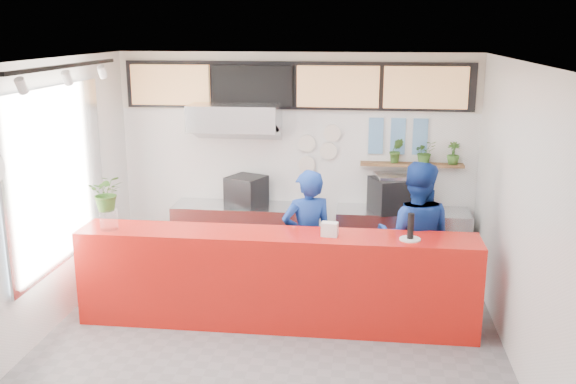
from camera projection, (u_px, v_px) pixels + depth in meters
The scene contains 43 objects.
floor at pixel (271, 340), 7.03m from camera, with size 5.00×5.00×0.00m, color slate.
ceiling at pixel (269, 61), 6.28m from camera, with size 5.00×5.00×0.00m, color silver.
wall_back at pixel (296, 160), 9.06m from camera, with size 5.00×5.00×0.00m, color white.
wall_left at pixel (43, 201), 6.95m from camera, with size 5.00×5.00×0.00m, color white.
wall_right at pixel (519, 217), 6.36m from camera, with size 5.00×5.00×0.00m, color white.
service_counter at pixel (276, 279), 7.28m from camera, with size 4.50×0.60×1.10m, color red.
cream_band at pixel (297, 82), 8.78m from camera, with size 5.00×0.02×0.80m, color beige.
prep_bench at pixel (238, 235), 9.13m from camera, with size 1.80×0.60×0.90m, color #B2B5BA.
panini_oven at pixel (246, 191), 8.95m from camera, with size 0.46×0.46×0.41m, color black.
extraction_hood at pixel (235, 117), 8.66m from camera, with size 1.20×0.70×0.35m, color #B2B5BA.
hood_lip at pixel (235, 132), 8.71m from camera, with size 1.20×0.70×0.08m, color #B2B5BA.
right_bench at pixel (402, 242), 8.86m from camera, with size 1.80×0.60×0.90m, color #B2B5BA.
espresso_machine at pixel (398, 194), 8.70m from camera, with size 0.71×0.51×0.46m, color black.
espresso_tray at pixel (399, 176), 8.63m from camera, with size 0.63×0.43×0.06m, color #A8ABAF.
herb_shelf at pixel (412, 165), 8.77m from camera, with size 1.40×0.18×0.04m, color brown.
menu_board_far_left at pixel (171, 85), 8.89m from camera, with size 1.10×0.10×0.55m, color tan.
menu_board_mid_left at pixel (253, 86), 8.75m from camera, with size 1.10×0.10×0.55m, color black.
menu_board_mid_right at pixel (338, 87), 8.61m from camera, with size 1.10×0.10×0.55m, color tan.
menu_board_far_right at pixel (426, 88), 8.48m from camera, with size 1.10×0.10×0.55m, color tan.
soffit at pixel (296, 86), 8.76m from camera, with size 4.80×0.04×0.65m, color black.
window_pane at pixel (56, 177), 7.19m from camera, with size 0.04×2.20×1.90m, color silver.
window_frame at pixel (58, 177), 7.18m from camera, with size 0.03×2.30×2.00m, color #B2B5BA.
track_rail at pixel (66, 66), 6.54m from camera, with size 0.05×2.40×0.04m, color black.
dec_plate_a at pixel (307, 143), 8.95m from camera, with size 0.24×0.24×0.03m, color silver.
dec_plate_b at pixel (328, 151), 8.94m from camera, with size 0.24×0.24×0.03m, color silver.
dec_plate_c at pixel (307, 164), 9.03m from camera, with size 0.24×0.24×0.03m, color silver.
dec_plate_d at pixel (332, 133), 8.87m from camera, with size 0.24×0.24×0.03m, color silver.
photo_frame_a at pixel (376, 127), 8.79m from camera, with size 0.20×0.02×0.25m, color #598CBF.
photo_frame_b at pixel (398, 127), 8.75m from camera, with size 0.20×0.02×0.25m, color #598CBF.
photo_frame_c at pixel (421, 128), 8.71m from camera, with size 0.20×0.02×0.25m, color #598CBF.
photo_frame_d at pixel (375, 145), 8.85m from camera, with size 0.20×0.02×0.25m, color #598CBF.
photo_frame_e at pixel (397, 145), 8.81m from camera, with size 0.20×0.02×0.25m, color #598CBF.
photo_frame_f at pixel (420, 146), 8.78m from camera, with size 0.20×0.02×0.25m, color #598CBF.
staff_center at pixel (307, 240), 7.67m from camera, with size 0.63×0.41×1.72m, color navy.
staff_right at pixel (415, 238), 7.52m from camera, with size 0.90×0.70×1.84m, color navy.
herb_b at pixel (396, 151), 8.75m from camera, with size 0.19×0.15×0.34m, color #366021.
herb_c at pixel (425, 152), 8.71m from camera, with size 0.29×0.25×0.32m, color #366021.
herb_d at pixel (453, 153), 8.67m from camera, with size 0.17×0.15×0.30m, color #366021.
glass_vase at pixel (109, 219), 7.25m from camera, with size 0.20×0.20×0.25m, color silver.
basil_vase at pixel (107, 193), 7.17m from camera, with size 0.38×0.33×0.42m, color #366021.
napkin_holder at pixel (330, 229), 7.02m from camera, with size 0.18×0.11×0.16m, color silver.
white_plate at pixel (410, 239), 6.91m from camera, with size 0.23×0.23×0.02m, color silver.
pepper_mill at pixel (411, 226), 6.88m from camera, with size 0.07×0.07×0.28m, color black.
Camera 1 is at (0.96, -6.33, 3.33)m, focal length 40.00 mm.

